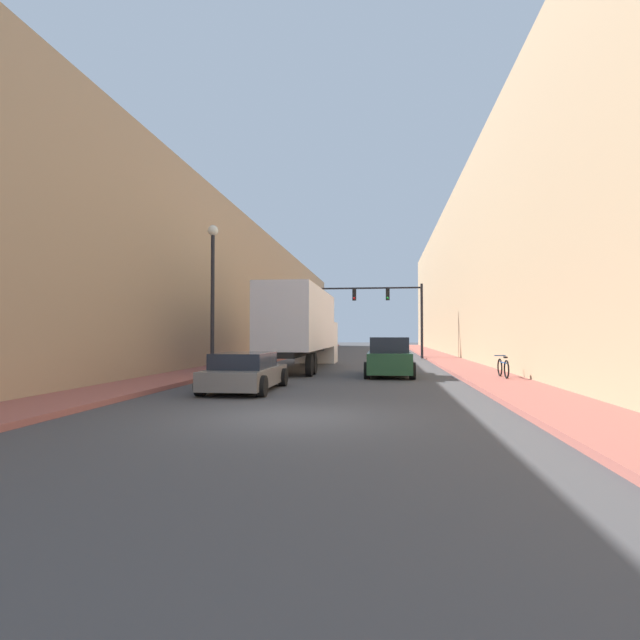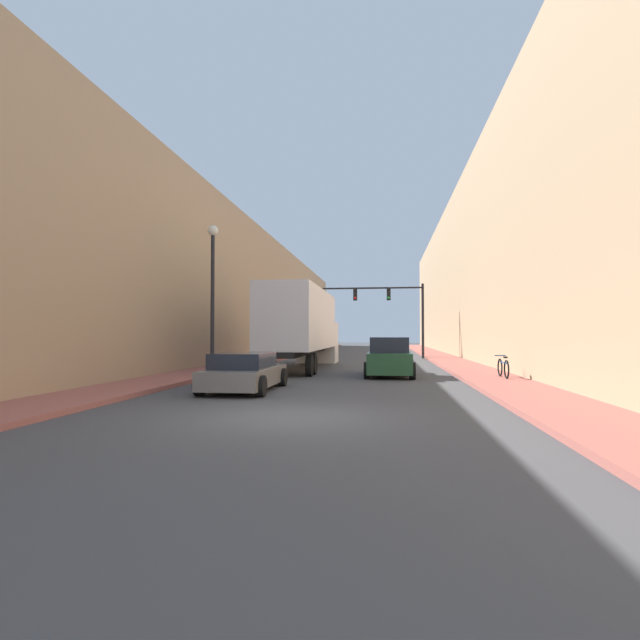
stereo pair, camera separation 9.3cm
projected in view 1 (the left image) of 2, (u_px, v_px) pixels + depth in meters
ground_plane at (292, 417)px, 11.19m from camera, size 200.00×200.00×0.00m
sidewalk_right at (437, 356)px, 40.14m from camera, size 2.45×80.00×0.15m
sidewalk_left at (282, 355)px, 41.74m from camera, size 2.45×80.00×0.15m
building_right at (491, 274)px, 39.79m from camera, size 6.00×80.00×13.30m
building_left at (234, 295)px, 42.42m from camera, size 6.00×80.00×10.32m
semi_truck at (303, 325)px, 27.16m from camera, size 2.52×13.09×4.16m
sedan_car at (245, 372)px, 16.39m from camera, size 2.13×4.42×1.25m
suv_car at (389, 358)px, 22.23m from camera, size 2.11×4.66×1.72m
traffic_signal_gantry at (395, 306)px, 38.58m from camera, size 7.88×0.35×5.75m
street_lamp at (213, 279)px, 20.68m from camera, size 0.44×0.44×6.39m
parked_bicycle at (503, 368)px, 19.70m from camera, size 0.44×1.82×0.86m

